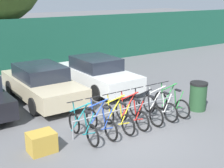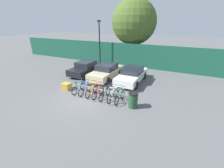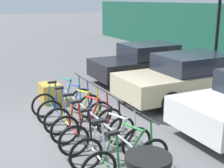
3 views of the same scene
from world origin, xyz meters
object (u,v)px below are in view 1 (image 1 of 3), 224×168
Objects in this scene: bicycle_yellow at (118,118)px; car_white at (97,73)px; car_beige at (42,83)px; cargo_crate at (42,142)px; bicycle_white at (159,107)px; bicycle_teal at (83,127)px; bicycle_black at (145,110)px; trash_bin at (198,96)px; bicycle_green at (171,103)px; bike_rack at (129,109)px; bicycle_blue at (101,122)px; bicycle_red at (131,114)px.

bicycle_yellow is 4.42m from car_white.
car_beige reaches higher than cargo_crate.
car_beige is at bearing 125.89° from bicycle_white.
bicycle_teal and bicycle_black have the same top height.
trash_bin is 1.47× the size of cargo_crate.
bicycle_green is at bearing 2.66° from bicycle_white.
bicycle_yellow is 1.75m from bicycle_white.
trash_bin is (2.82, -0.42, 0.03)m from bike_rack.
cargo_crate is (-1.87, -0.01, -0.10)m from bicycle_blue.
bicycle_yellow is at bearing -177.34° from bicycle_white.
car_white is (2.40, 4.03, 0.31)m from bicycle_blue.
bicycle_blue is 0.38× the size of car_white.
bicycle_teal is at bearing 176.76° from bicycle_black.
bicycle_black is 2.27m from trash_bin.
cargo_crate is (-4.23, -0.01, -0.10)m from bicycle_white.
bicycle_black is at bearing 0.50° from bicycle_yellow.
trash_bin is at bearing -4.03° from bicycle_blue.
bicycle_red is (1.16, 0.00, 0.00)m from bicycle_blue.
bicycle_teal and bicycle_white have the same top height.
bicycle_teal is at bearing -126.83° from car_white.
bicycle_yellow is 2.31m from bicycle_green.
bicycle_teal is at bearing 176.60° from trash_bin.
car_beige is at bearing -177.68° from car_white.
bicycle_black is at bearing 173.07° from trash_bin.
bicycle_blue is 1.66× the size of trash_bin.
bicycle_black reaches higher than cargo_crate.
bicycle_teal is 4.59m from trash_bin.
trash_bin is at bearing -6.92° from bicycle_white.
car_white is 4.35× the size of trash_bin.
bicycle_green is (2.92, 0.00, 0.00)m from bicycle_blue.
bicycle_white is 4.70m from car_beige.
car_white is (3.01, 4.03, 0.31)m from bicycle_teal.
bicycle_yellow is 1.12m from bicycle_black.
trash_bin is (1.57, -4.30, -0.17)m from car_white.
bicycle_white is (1.75, 0.00, 0.00)m from bicycle_yellow.
bicycle_blue and bicycle_yellow have the same top height.
bike_rack is 3.96× the size of trash_bin.
bicycle_teal is 1.00× the size of bicycle_red.
bicycle_black is 4.38m from car_beige.
bicycle_white is at bearing -0.11° from bicycle_blue.
bicycle_teal reaches higher than trash_bin.
bicycle_red is at bearing -0.11° from bicycle_blue.
bicycle_black is at bearing -177.34° from bicycle_white.
bicycle_red is 0.38× the size of car_white.
bicycle_green is at bearing -4.81° from bike_rack.
bike_rack is at bearing 174.95° from bicycle_green.
bicycle_yellow is 1.00× the size of bicycle_black.
car_beige reaches higher than trash_bin.
cargo_crate is at bearing -179.77° from bicycle_blue.
bicycle_red is 3.03m from cargo_crate.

